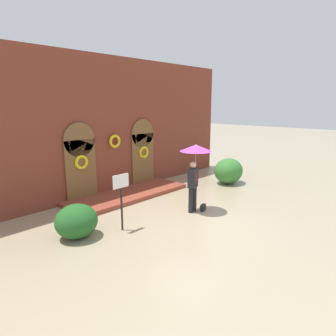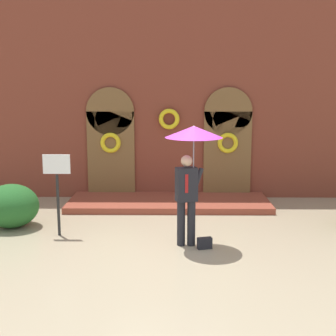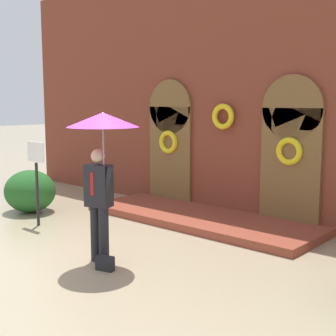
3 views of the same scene
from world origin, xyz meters
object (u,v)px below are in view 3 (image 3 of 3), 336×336
Objects in this scene: shrub_left at (30,191)px; sign_post at (36,169)px; handbag at (105,263)px; person_with_umbrella at (102,142)px.

sign_post is at bearing -25.13° from shrub_left.
handbag is at bearing -14.61° from sign_post.
person_with_umbrella is 2.91m from sign_post.
shrub_left is at bearing 146.83° from handbag.
sign_post is 1.47m from shrub_left.
person_with_umbrella is 1.96× the size of shrub_left.
person_with_umbrella is 1.37× the size of sign_post.
person_with_umbrella is 8.44× the size of handbag.
sign_post is (-2.75, 0.58, -0.75)m from person_with_umbrella.
person_with_umbrella is at bearing -16.14° from shrub_left.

